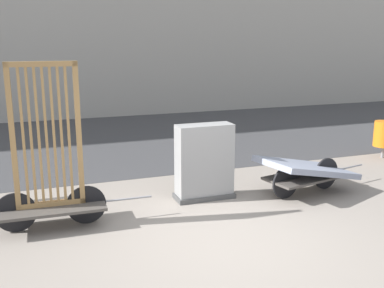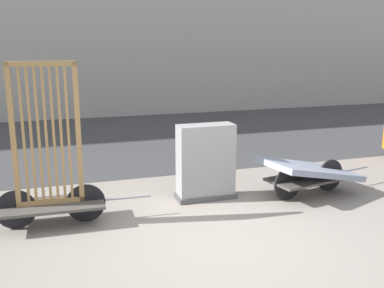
# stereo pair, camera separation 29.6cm
# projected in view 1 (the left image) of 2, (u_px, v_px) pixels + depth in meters

# --- Properties ---
(ground_plane) EXTENTS (60.00, 60.00, 0.00)m
(ground_plane) POSITION_uv_depth(u_px,v_px,m) (225.00, 241.00, 5.92)
(ground_plane) COLOR gray
(road_strip) EXTENTS (56.00, 7.23, 0.01)m
(road_strip) POSITION_uv_depth(u_px,v_px,m) (122.00, 139.00, 12.03)
(road_strip) COLOR #424244
(road_strip) RESTS_ON ground_plane
(bike_cart_with_bedframe) EXTENTS (2.19, 0.73, 2.32)m
(bike_cart_with_bedframe) POSITION_uv_depth(u_px,v_px,m) (50.00, 176.00, 6.19)
(bike_cart_with_bedframe) COLOR #4C4742
(bike_cart_with_bedframe) RESTS_ON ground_plane
(bike_cart_with_mattress) EXTENTS (2.33, 1.28, 0.69)m
(bike_cart_with_mattress) POSITION_uv_depth(u_px,v_px,m) (307.00, 170.00, 7.68)
(bike_cart_with_mattress) COLOR #4C4742
(bike_cart_with_mattress) RESTS_ON ground_plane
(utility_cabinet) EXTENTS (0.99, 0.42, 1.25)m
(utility_cabinet) POSITION_uv_depth(u_px,v_px,m) (204.00, 164.00, 7.41)
(utility_cabinet) COLOR #4C4C4C
(utility_cabinet) RESTS_ON ground_plane
(trash_bin) EXTENTS (0.45, 0.45, 0.83)m
(trash_bin) POSITION_uv_depth(u_px,v_px,m) (384.00, 134.00, 10.00)
(trash_bin) COLOR gray
(trash_bin) RESTS_ON ground_plane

